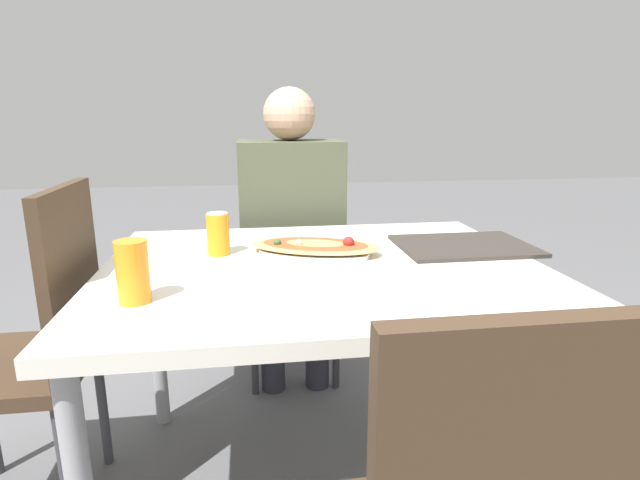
# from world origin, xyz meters

# --- Properties ---
(dining_table) EXTENTS (1.20, 0.96, 0.73)m
(dining_table) POSITION_xyz_m (0.00, 0.00, 0.66)
(dining_table) COLOR silver
(dining_table) RESTS_ON ground_plane
(chair_far_seated) EXTENTS (0.40, 0.40, 0.95)m
(chair_far_seated) POSITION_xyz_m (-0.03, 0.81, 0.53)
(chair_far_seated) COLOR #3F2D1E
(chair_far_seated) RESTS_ON ground_plane
(chair_side_left) EXTENTS (0.40, 0.40, 0.95)m
(chair_side_left) POSITION_xyz_m (-0.79, 0.04, 0.53)
(chair_side_left) COLOR #3F2D1E
(chair_side_left) RESTS_ON ground_plane
(person_seated) EXTENTS (0.42, 0.30, 1.23)m
(person_seated) POSITION_xyz_m (-0.03, 0.70, 0.73)
(person_seated) COLOR #2D2D38
(person_seated) RESTS_ON ground_plane
(pizza_main) EXTENTS (0.43, 0.33, 0.06)m
(pizza_main) POSITION_xyz_m (-0.01, 0.10, 0.74)
(pizza_main) COLOR white
(pizza_main) RESTS_ON dining_table
(soda_can) EXTENTS (0.07, 0.07, 0.12)m
(soda_can) POSITION_xyz_m (-0.29, 0.14, 0.79)
(soda_can) COLOR orange
(soda_can) RESTS_ON dining_table
(drink_glass) EXTENTS (0.07, 0.07, 0.14)m
(drink_glass) POSITION_xyz_m (-0.45, -0.23, 0.80)
(drink_glass) COLOR orange
(drink_glass) RESTS_ON dining_table
(serving_tray) EXTENTS (0.40, 0.30, 0.01)m
(serving_tray) POSITION_xyz_m (0.46, 0.11, 0.73)
(serving_tray) COLOR #332D28
(serving_tray) RESTS_ON dining_table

